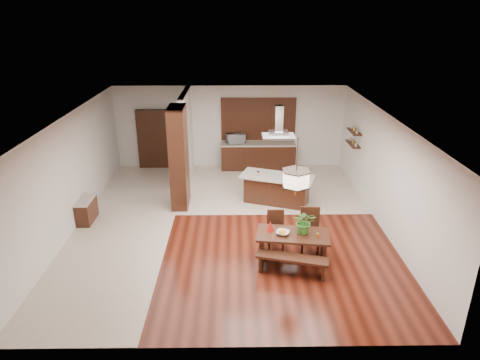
{
  "coord_description": "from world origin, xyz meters",
  "views": [
    {
      "loc": [
        0.16,
        -10.17,
        5.35
      ],
      "look_at": [
        0.3,
        0.0,
        1.25
      ],
      "focal_mm": 32.0,
      "sensor_mm": 36.0,
      "label": 1
    }
  ],
  "objects_px": {
    "foliage_plant": "(305,222)",
    "microwave": "(235,139)",
    "dining_chair_left": "(276,230)",
    "dining_chair_right": "(310,230)",
    "hallway_console": "(87,210)",
    "fruit_bowl": "(283,233)",
    "range_hood": "(279,121)",
    "island_cup": "(292,175)",
    "pendant_lantern": "(297,168)",
    "dining_table": "(293,241)",
    "dining_bench": "(292,265)",
    "kitchen_island": "(277,189)"
  },
  "relations": [
    {
      "from": "dining_chair_left",
      "to": "pendant_lantern",
      "type": "bearing_deg",
      "value": -58.23
    },
    {
      "from": "foliage_plant",
      "to": "microwave",
      "type": "relative_size",
      "value": 0.92
    },
    {
      "from": "pendant_lantern",
      "to": "fruit_bowl",
      "type": "distance_m",
      "value": 1.56
    },
    {
      "from": "dining_chair_right",
      "to": "island_cup",
      "type": "bearing_deg",
      "value": 96.22
    },
    {
      "from": "hallway_console",
      "to": "dining_chair_left",
      "type": "relative_size",
      "value": 0.96
    },
    {
      "from": "dining_table",
      "to": "dining_chair_right",
      "type": "bearing_deg",
      "value": 42.91
    },
    {
      "from": "hallway_console",
      "to": "range_hood",
      "type": "xyz_separation_m",
      "value": [
        5.2,
        1.11,
        2.15
      ]
    },
    {
      "from": "foliage_plant",
      "to": "dining_chair_right",
      "type": "bearing_deg",
      "value": 61.18
    },
    {
      "from": "hallway_console",
      "to": "fruit_bowl",
      "type": "distance_m",
      "value": 5.44
    },
    {
      "from": "dining_bench",
      "to": "dining_chair_right",
      "type": "distance_m",
      "value": 1.18
    },
    {
      "from": "foliage_plant",
      "to": "range_hood",
      "type": "bearing_deg",
      "value": 96.0
    },
    {
      "from": "hallway_console",
      "to": "island_cup",
      "type": "relative_size",
      "value": 7.75
    },
    {
      "from": "hallway_console",
      "to": "dining_chair_right",
      "type": "bearing_deg",
      "value": -15.15
    },
    {
      "from": "hallway_console",
      "to": "pendant_lantern",
      "type": "height_order",
      "value": "pendant_lantern"
    },
    {
      "from": "dining_chair_left",
      "to": "microwave",
      "type": "height_order",
      "value": "microwave"
    },
    {
      "from": "foliage_plant",
      "to": "microwave",
      "type": "bearing_deg",
      "value": 104.26
    },
    {
      "from": "kitchen_island",
      "to": "foliage_plant",
      "type": "bearing_deg",
      "value": -64.18
    },
    {
      "from": "dining_table",
      "to": "pendant_lantern",
      "type": "xyz_separation_m",
      "value": [
        0.0,
        0.0,
        1.75
      ]
    },
    {
      "from": "range_hood",
      "to": "fruit_bowl",
      "type": "bearing_deg",
      "value": -92.93
    },
    {
      "from": "dining_table",
      "to": "pendant_lantern",
      "type": "relative_size",
      "value": 1.3
    },
    {
      "from": "kitchen_island",
      "to": "island_cup",
      "type": "relative_size",
      "value": 19.97
    },
    {
      "from": "hallway_console",
      "to": "dining_bench",
      "type": "bearing_deg",
      "value": -26.24
    },
    {
      "from": "kitchen_island",
      "to": "dining_chair_left",
      "type": "bearing_deg",
      "value": -75.94
    },
    {
      "from": "kitchen_island",
      "to": "dining_bench",
      "type": "bearing_deg",
      "value": -70.25
    },
    {
      "from": "pendant_lantern",
      "to": "microwave",
      "type": "bearing_deg",
      "value": 101.94
    },
    {
      "from": "island_cup",
      "to": "dining_chair_right",
      "type": "bearing_deg",
      "value": -87.59
    },
    {
      "from": "dining_chair_left",
      "to": "fruit_bowl",
      "type": "xyz_separation_m",
      "value": [
        0.1,
        -0.56,
        0.25
      ]
    },
    {
      "from": "dining_table",
      "to": "dining_chair_right",
      "type": "height_order",
      "value": "dining_chair_right"
    },
    {
      "from": "dining_chair_left",
      "to": "kitchen_island",
      "type": "distance_m",
      "value": 2.56
    },
    {
      "from": "dining_bench",
      "to": "dining_chair_left",
      "type": "xyz_separation_m",
      "value": [
        -0.25,
        1.12,
        0.24
      ]
    },
    {
      "from": "dining_bench",
      "to": "pendant_lantern",
      "type": "height_order",
      "value": "pendant_lantern"
    },
    {
      "from": "hallway_console",
      "to": "pendant_lantern",
      "type": "xyz_separation_m",
      "value": [
        5.27,
        -1.99,
        1.93
      ]
    },
    {
      "from": "fruit_bowl",
      "to": "kitchen_island",
      "type": "relative_size",
      "value": 0.13
    },
    {
      "from": "island_cup",
      "to": "microwave",
      "type": "height_order",
      "value": "microwave"
    },
    {
      "from": "kitchen_island",
      "to": "dining_chair_right",
      "type": "bearing_deg",
      "value": -58.7
    },
    {
      "from": "pendant_lantern",
      "to": "microwave",
      "type": "xyz_separation_m",
      "value": [
        -1.26,
        5.98,
        -1.13
      ]
    },
    {
      "from": "dining_chair_left",
      "to": "dining_chair_right",
      "type": "distance_m",
      "value": 0.81
    },
    {
      "from": "dining_chair_right",
      "to": "island_cup",
      "type": "xyz_separation_m",
      "value": [
        -0.11,
        2.56,
        0.39
      ]
    },
    {
      "from": "dining_bench",
      "to": "dining_chair_right",
      "type": "height_order",
      "value": "dining_chair_right"
    },
    {
      "from": "hallway_console",
      "to": "dining_chair_left",
      "type": "bearing_deg",
      "value": -16.3
    },
    {
      "from": "dining_bench",
      "to": "microwave",
      "type": "relative_size",
      "value": 2.56
    },
    {
      "from": "island_cup",
      "to": "pendant_lantern",
      "type": "bearing_deg",
      "value": -96.81
    },
    {
      "from": "range_hood",
      "to": "island_cup",
      "type": "xyz_separation_m",
      "value": [
        0.43,
        -0.1,
        -1.56
      ]
    },
    {
      "from": "pendant_lantern",
      "to": "range_hood",
      "type": "height_order",
      "value": "same"
    },
    {
      "from": "kitchen_island",
      "to": "island_cup",
      "type": "height_order",
      "value": "island_cup"
    },
    {
      "from": "dining_table",
      "to": "pendant_lantern",
      "type": "bearing_deg",
      "value": 0.0
    },
    {
      "from": "fruit_bowl",
      "to": "island_cup",
      "type": "xyz_separation_m",
      "value": [
        0.59,
        3.01,
        0.2
      ]
    },
    {
      "from": "dining_table",
      "to": "fruit_bowl",
      "type": "relative_size",
      "value": 5.81
    },
    {
      "from": "hallway_console",
      "to": "dining_table",
      "type": "bearing_deg",
      "value": -20.64
    },
    {
      "from": "hallway_console",
      "to": "pendant_lantern",
      "type": "distance_m",
      "value": 5.96
    }
  ]
}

